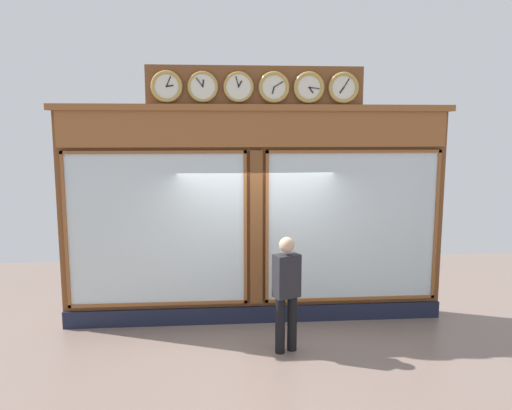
{
  "coord_description": "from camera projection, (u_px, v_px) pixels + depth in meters",
  "views": [
    {
      "loc": [
        0.65,
        8.01,
        3.19
      ],
      "look_at": [
        0.0,
        0.0,
        1.98
      ],
      "focal_mm": 35.45,
      "sensor_mm": 36.0,
      "label": 1
    }
  ],
  "objects": [
    {
      "name": "shop_facade",
      "position": [
        255.0,
        212.0,
        8.27
      ],
      "size": [
        6.38,
        0.42,
        4.16
      ],
      "color": "brown",
      "rests_on": "ground_plane"
    },
    {
      "name": "pedestrian",
      "position": [
        286.0,
        289.0,
        7.18
      ],
      "size": [
        0.42,
        0.34,
        1.69
      ],
      "color": "black",
      "rests_on": "ground_plane"
    }
  ]
}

